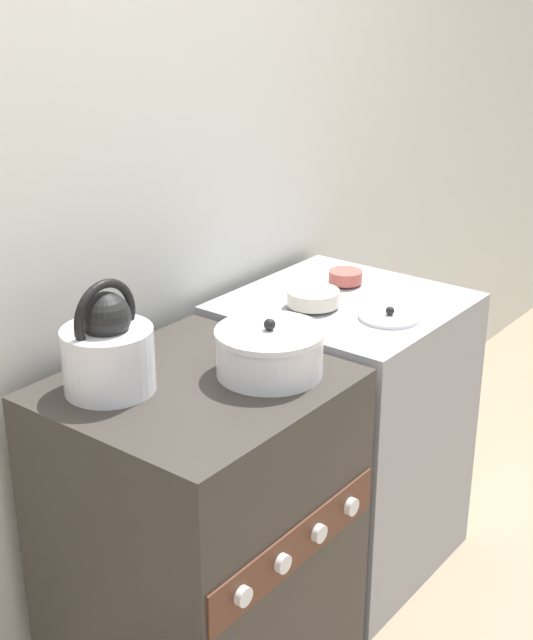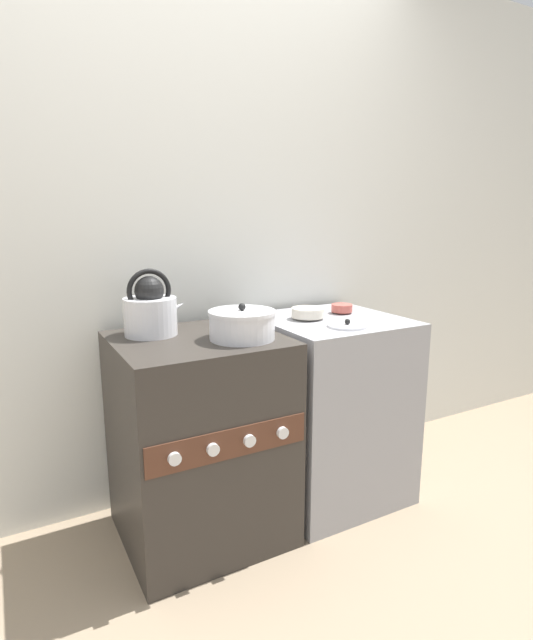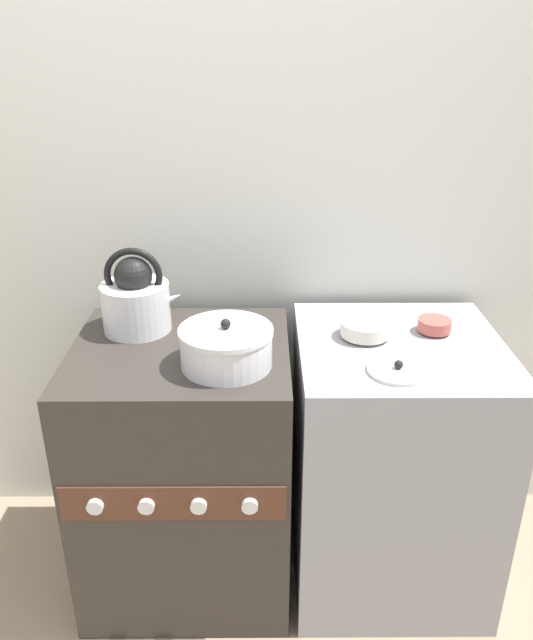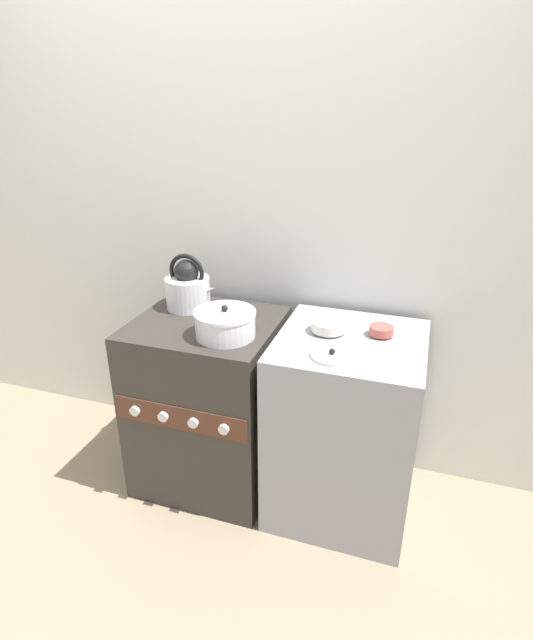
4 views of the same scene
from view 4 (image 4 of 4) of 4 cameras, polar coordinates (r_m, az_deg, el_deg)
The scene contains 9 objects.
ground_plane at distance 2.48m, azimuth -9.02°, elevation -20.87°, with size 12.00×12.00×0.00m, color gray.
wall_back at distance 2.43m, azimuth -3.67°, elevation 12.33°, with size 7.00×0.06×2.50m.
stove at distance 2.42m, azimuth -6.55°, elevation -9.28°, with size 0.63×0.60×0.84m.
counter at distance 2.27m, azimuth 8.92°, elevation -11.82°, with size 0.60×0.60×0.84m.
kettle at distance 2.35m, azimuth -8.96°, elevation 3.66°, with size 0.25×0.21×0.26m.
cooking_pot at distance 2.05m, azimuth -4.75°, elevation -0.42°, with size 0.26×0.26×0.14m.
enamel_bowl at distance 2.09m, azimuth 7.11°, elevation -0.66°, with size 0.14×0.14×0.05m.
small_ceramic_bowl at distance 2.10m, azimuth 12.98°, elevation -1.17°, with size 0.10×0.10×0.04m.
loose_pot_lid at distance 1.91m, azimuth 7.48°, elevation -4.00°, with size 0.16×0.16×0.03m.
Camera 4 is at (0.89, -1.53, 1.74)m, focal length 28.00 mm.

